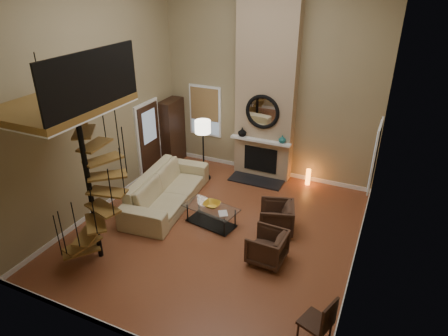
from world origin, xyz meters
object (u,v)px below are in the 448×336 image
at_px(hutch, 172,132).
at_px(coffee_table, 211,214).
at_px(side_chair, 321,321).
at_px(accent_lamp, 308,177).
at_px(armchair_far, 270,248).
at_px(floor_lamp, 203,131).
at_px(sofa, 167,189).
at_px(armchair_near, 280,218).

distance_m(hutch, coffee_table, 3.72).
distance_m(coffee_table, side_chair, 3.79).
bearing_deg(accent_lamp, armchair_far, -88.65).
xyz_separation_m(hutch, floor_lamp, (1.38, -0.62, 0.46)).
bearing_deg(coffee_table, armchair_far, -23.34).
xyz_separation_m(sofa, coffee_table, (1.42, -0.37, -0.11)).
relative_size(armchair_near, armchair_far, 1.05).
xyz_separation_m(sofa, floor_lamp, (0.22, 1.60, 1.02)).
bearing_deg(coffee_table, side_chair, -37.59).
height_order(hutch, floor_lamp, hutch).
distance_m(armchair_far, coffee_table, 1.82).
bearing_deg(coffee_table, sofa, 165.27).
relative_size(armchair_near, coffee_table, 0.57).
bearing_deg(sofa, armchair_far, -115.98).
height_order(sofa, coffee_table, sofa).
height_order(armchair_far, floor_lamp, floor_lamp).
xyz_separation_m(armchair_near, coffee_table, (-1.52, -0.39, -0.07)).
relative_size(sofa, coffee_table, 2.21).
bearing_deg(accent_lamp, sofa, -141.19).
bearing_deg(hutch, side_chair, -41.32).
xyz_separation_m(hutch, accent_lamp, (4.16, 0.19, -0.70)).
bearing_deg(floor_lamp, accent_lamp, 16.32).
xyz_separation_m(coffee_table, accent_lamp, (1.58, 2.79, -0.03)).
bearing_deg(side_chair, hutch, 138.68).
bearing_deg(hutch, sofa, -62.42).
xyz_separation_m(coffee_table, floor_lamp, (-1.20, 1.97, 1.13)).
xyz_separation_m(sofa, side_chair, (4.42, -2.68, 0.13)).
bearing_deg(accent_lamp, side_chair, -74.48).
height_order(sofa, armchair_near, sofa).
relative_size(coffee_table, floor_lamp, 0.76).
xyz_separation_m(armchair_near, side_chair, (1.48, -2.70, 0.17)).
bearing_deg(floor_lamp, sofa, -97.82).
xyz_separation_m(hutch, side_chair, (5.58, -4.91, -0.42)).
relative_size(hutch, sofa, 0.67).
bearing_deg(side_chair, coffee_table, 142.41).
xyz_separation_m(sofa, accent_lamp, (3.00, 2.41, -0.15)).
height_order(hutch, armchair_far, hutch).
bearing_deg(floor_lamp, armchair_far, -43.21).
bearing_deg(hutch, floor_lamp, -24.30).
distance_m(armchair_near, floor_lamp, 3.32).
bearing_deg(armchair_near, sofa, -106.59).
distance_m(armchair_far, floor_lamp, 4.07).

